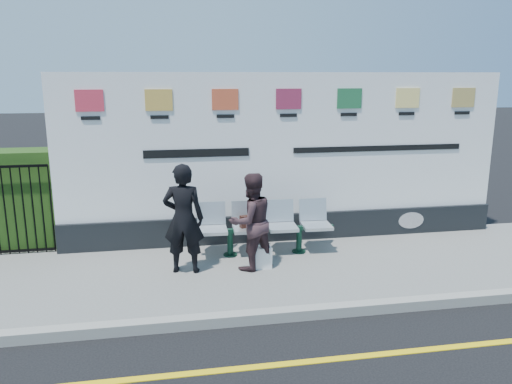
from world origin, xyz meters
TOP-DOWN VIEW (x-y plane):
  - ground at (0.00, 0.00)m, footprint 80.00×80.00m
  - pavement at (0.00, 2.50)m, footprint 14.00×3.00m
  - kerb at (0.00, 1.00)m, footprint 14.00×0.18m
  - yellow_line at (0.00, 0.00)m, footprint 14.00×0.10m
  - billboard at (0.50, 3.85)m, footprint 8.00×0.30m
  - bench at (-0.03, 3.13)m, footprint 2.27×0.66m
  - woman_left at (-1.39, 2.57)m, footprint 0.68×0.52m
  - woman_right at (-0.37, 2.52)m, footprint 0.89×0.80m
  - handbag_brown at (-0.33, 3.14)m, footprint 0.27×0.17m
  - carrier_bag_white at (-0.23, 2.52)m, footprint 0.34×0.20m

SIDE VIEW (x-z plane):
  - ground at x=0.00m, z-range 0.00..0.00m
  - yellow_line at x=0.00m, z-range 0.00..0.01m
  - pavement at x=0.00m, z-range 0.00..0.12m
  - kerb at x=0.00m, z-range 0.00..0.14m
  - carrier_bag_white at x=-0.23m, z-range 0.12..0.46m
  - bench at x=-0.03m, z-range 0.12..0.60m
  - handbag_brown at x=-0.33m, z-range 0.60..0.80m
  - woman_right at x=-0.37m, z-range 0.12..1.64m
  - woman_left at x=-1.39m, z-range 0.12..1.81m
  - billboard at x=0.50m, z-range -0.08..2.92m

